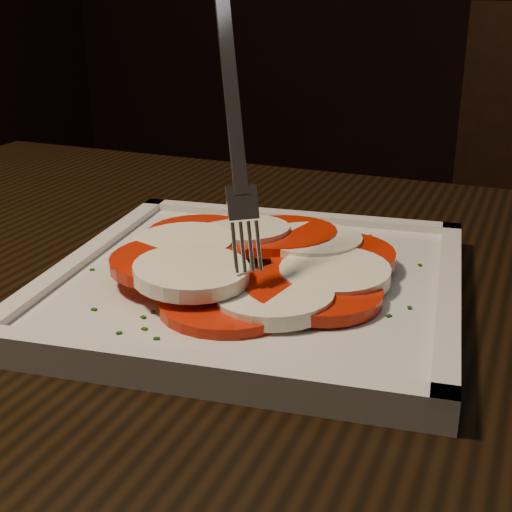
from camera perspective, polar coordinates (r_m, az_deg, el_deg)
table at (r=0.51m, az=7.40°, el=-16.32°), size 1.21×0.82×0.75m
plate at (r=0.51m, az=0.00°, el=-2.35°), size 0.31×0.31×0.01m
caprese_salad at (r=0.50m, az=0.01°, el=-0.42°), size 0.23×0.24×0.03m
fork at (r=0.47m, az=-1.95°, el=10.21°), size 0.07×0.07×0.17m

